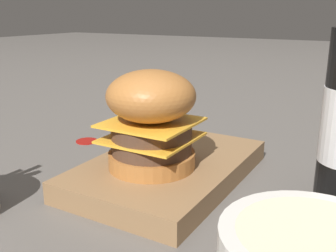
% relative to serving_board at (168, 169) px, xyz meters
% --- Properties ---
extents(ground_plane, '(6.00, 6.00, 0.00)m').
position_rel_serving_board_xyz_m(ground_plane, '(0.03, -0.00, -0.02)').
color(ground_plane, '#5B5651').
extents(serving_board, '(0.30, 0.19, 0.03)m').
position_rel_serving_board_xyz_m(serving_board, '(0.00, 0.00, 0.00)').
color(serving_board, olive).
rests_on(serving_board, ground_plane).
extents(burger, '(0.12, 0.12, 0.13)m').
position_rel_serving_board_xyz_m(burger, '(-0.04, 0.01, 0.08)').
color(burger, '#AD6B33').
rests_on(burger, serving_board).
extents(spoon, '(0.08, 0.18, 0.01)m').
position_rel_serving_board_xyz_m(spoon, '(0.25, 0.23, -0.01)').
color(spoon, '#B2B2B7').
rests_on(spoon, ground_plane).
extents(ketchup_puddle, '(0.04, 0.04, 0.00)m').
position_rel_serving_board_xyz_m(ketchup_puddle, '(0.07, 0.22, -0.01)').
color(ketchup_puddle, '#9E140F').
rests_on(ketchup_puddle, ground_plane).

